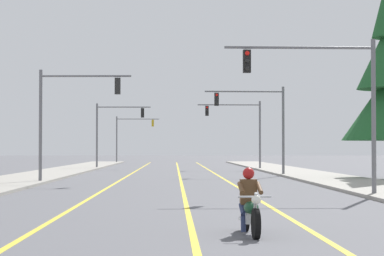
# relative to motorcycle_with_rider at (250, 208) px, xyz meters

# --- Properties ---
(lane_stripe_center) EXTENTS (0.16, 100.00, 0.01)m
(lane_stripe_center) POSITION_rel_motorcycle_with_rider_xyz_m (-1.25, 35.66, -0.58)
(lane_stripe_center) COLOR yellow
(lane_stripe_center) RESTS_ON ground
(lane_stripe_left) EXTENTS (0.16, 100.00, 0.01)m
(lane_stripe_left) POSITION_rel_motorcycle_with_rider_xyz_m (-4.84, 35.66, -0.58)
(lane_stripe_left) COLOR yellow
(lane_stripe_left) RESTS_ON ground
(lane_stripe_right) EXTENTS (0.16, 100.00, 0.01)m
(lane_stripe_right) POSITION_rel_motorcycle_with_rider_xyz_m (1.45, 35.66, -0.58)
(lane_stripe_right) COLOR yellow
(lane_stripe_right) RESTS_ON ground
(sidewalk_kerb_right) EXTENTS (4.40, 110.00, 0.14)m
(sidewalk_kerb_right) POSITION_rel_motorcycle_with_rider_xyz_m (7.79, 30.66, -0.52)
(sidewalk_kerb_right) COLOR #9E998E
(sidewalk_kerb_right) RESTS_ON ground
(sidewalk_kerb_left) EXTENTS (4.40, 110.00, 0.14)m
(sidewalk_kerb_left) POSITION_rel_motorcycle_with_rider_xyz_m (-10.68, 30.66, -0.52)
(sidewalk_kerb_left) COLOR #9E998E
(sidewalk_kerb_left) RESTS_ON ground
(motorcycle_with_rider) EXTENTS (0.70, 2.19, 1.46)m
(motorcycle_with_rider) POSITION_rel_motorcycle_with_rider_xyz_m (0.00, 0.00, 0.00)
(motorcycle_with_rider) COLOR black
(motorcycle_with_rider) RESTS_ON ground
(traffic_signal_near_right) EXTENTS (5.98, 0.41, 6.20)m
(traffic_signal_near_right) POSITION_rel_motorcycle_with_rider_xyz_m (4.45, 12.63, 3.58)
(traffic_signal_near_right) COLOR slate
(traffic_signal_near_right) RESTS_ON ground
(traffic_signal_near_left) EXTENTS (5.04, 0.37, 6.20)m
(traffic_signal_near_left) POSITION_rel_motorcycle_with_rider_xyz_m (-7.49, 24.24, 3.52)
(traffic_signal_near_left) COLOR slate
(traffic_signal_near_left) RESTS_ON ground
(traffic_signal_mid_right) EXTENTS (5.56, 0.51, 6.20)m
(traffic_signal_mid_right) POSITION_rel_motorcycle_with_rider_xyz_m (4.34, 34.87, 3.55)
(traffic_signal_mid_right) COLOR slate
(traffic_signal_mid_right) RESTS_ON ground
(traffic_signal_mid_left) EXTENTS (5.19, 0.37, 6.20)m
(traffic_signal_mid_left) POSITION_rel_motorcycle_with_rider_xyz_m (-7.48, 54.18, 3.53)
(traffic_signal_mid_left) COLOR slate
(traffic_signal_mid_left) RESTS_ON ground
(traffic_signal_far_right) EXTENTS (5.74, 0.46, 6.20)m
(traffic_signal_far_right) POSITION_rel_motorcycle_with_rider_xyz_m (4.47, 50.33, 3.56)
(traffic_signal_far_right) COLOR slate
(traffic_signal_far_right) RESTS_ON ground
(traffic_signal_far_left) EXTENTS (5.74, 0.41, 6.20)m
(traffic_signal_far_left) POSITION_rel_motorcycle_with_rider_xyz_m (-7.59, 82.42, 3.56)
(traffic_signal_far_left) COLOR slate
(traffic_signal_far_left) RESTS_ON ground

